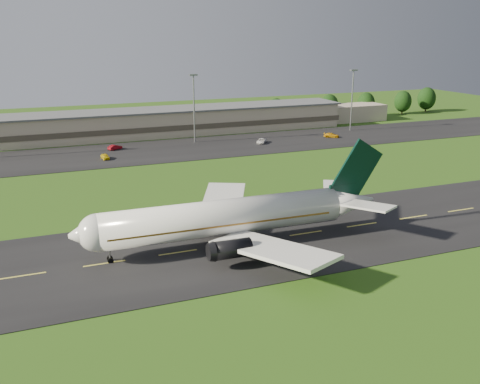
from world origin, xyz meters
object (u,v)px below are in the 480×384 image
object	(u,v)px
airliner	(229,218)
service_vehicle_d	(331,135)
light_mast_centre	(194,100)
light_mast_east	(352,93)
service_vehicle_a	(105,157)
terminal	(184,121)
service_vehicle_b	(115,147)
service_vehicle_c	(262,141)

from	to	relation	value
airliner	service_vehicle_d	size ratio (longest dim) A/B	10.53
light_mast_centre	light_mast_east	distance (m)	55.00
light_mast_centre	service_vehicle_a	world-z (taller)	light_mast_centre
airliner	light_mast_east	size ratio (longest dim) A/B	2.52
terminal	service_vehicle_b	distance (m)	31.59
service_vehicle_b	light_mast_centre	bearing A→B (deg)	-114.83
terminal	service_vehicle_b	world-z (taller)	terminal
light_mast_centre	light_mast_east	size ratio (longest dim) A/B	1.00
light_mast_east	airliner	bearing A→B (deg)	-132.66
light_mast_east	service_vehicle_b	distance (m)	80.15
service_vehicle_b	service_vehicle_c	xyz separation A→B (m)	(42.44, -6.87, -0.01)
service_vehicle_b	light_mast_east	bearing A→B (deg)	-118.09
light_mast_east	service_vehicle_c	xyz separation A→B (m)	(-36.79, -8.86, -11.95)
airliner	service_vehicle_c	xyz separation A→B (m)	(36.95, 71.16, -3.87)
light_mast_east	service_vehicle_c	size ratio (longest dim) A/B	4.12
service_vehicle_d	service_vehicle_a	bearing A→B (deg)	125.26
light_mast_centre	service_vehicle_a	size ratio (longest dim) A/B	4.90
light_mast_east	light_mast_centre	bearing A→B (deg)	180.00
light_mast_east	service_vehicle_c	world-z (taller)	light_mast_east
terminal	service_vehicle_d	xyz separation A→B (m)	(41.05, -24.89, -3.18)
airliner	service_vehicle_a	world-z (taller)	airliner
airliner	service_vehicle_b	distance (m)	78.31
light_mast_east	service_vehicle_b	xyz separation A→B (m)	(-79.23, -1.99, -11.94)
airliner	service_vehicle_d	world-z (taller)	airliner
terminal	light_mast_east	world-z (taller)	light_mast_east
airliner	service_vehicle_a	bearing A→B (deg)	99.51
terminal	light_mast_east	bearing A→B (deg)	-16.80
service_vehicle_a	airliner	bearing A→B (deg)	-87.76
service_vehicle_a	light_mast_east	bearing A→B (deg)	2.76
airliner	light_mast_centre	size ratio (longest dim) A/B	2.52
terminal	light_mast_centre	bearing A→B (deg)	-94.95
airliner	light_mast_centre	bearing A→B (deg)	78.05
terminal	service_vehicle_a	size ratio (longest dim) A/B	34.94
light_mast_centre	service_vehicle_b	xyz separation A→B (m)	(-24.23, -1.99, -11.94)
service_vehicle_d	light_mast_centre	bearing A→B (deg)	110.26
light_mast_east	service_vehicle_c	distance (m)	39.68
terminal	service_vehicle_c	bearing A→B (deg)	-56.13
airliner	light_mast_east	world-z (taller)	light_mast_east
service_vehicle_a	service_vehicle_b	size ratio (longest dim) A/B	0.98
airliner	service_vehicle_b	size ratio (longest dim) A/B	12.12
airliner	service_vehicle_a	xyz separation A→B (m)	(-9.76, 67.09, -3.85)
light_mast_east	service_vehicle_b	size ratio (longest dim) A/B	4.81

